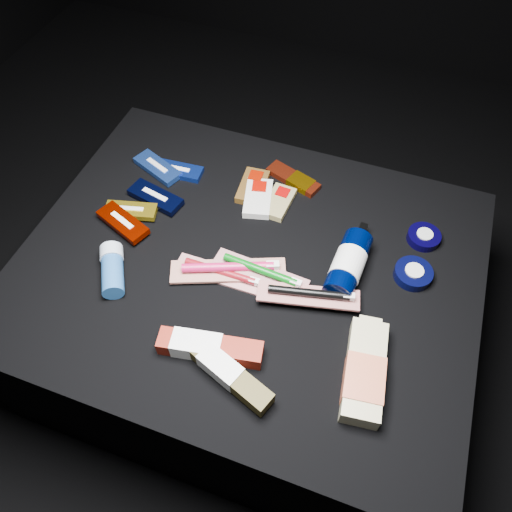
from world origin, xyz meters
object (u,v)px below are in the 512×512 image
(bodywash_bottle, at_px, (364,373))
(toothpaste_carton_red, at_px, (206,347))
(lotion_bottle, at_px, (348,265))
(deodorant_stick, at_px, (112,269))

(bodywash_bottle, bearing_deg, toothpaste_carton_red, -177.32)
(lotion_bottle, relative_size, toothpaste_carton_red, 1.00)
(deodorant_stick, distance_m, toothpaste_carton_red, 0.27)
(toothpaste_carton_red, bearing_deg, bodywash_bottle, -0.70)
(lotion_bottle, xyz_separation_m, bodywash_bottle, (0.08, -0.22, -0.01))
(bodywash_bottle, height_order, toothpaste_carton_red, bodywash_bottle)
(bodywash_bottle, bearing_deg, deodorant_stick, 168.32)
(lotion_bottle, bearing_deg, toothpaste_carton_red, -124.33)
(bodywash_bottle, xyz_separation_m, toothpaste_carton_red, (-0.29, -0.05, -0.00))
(bodywash_bottle, relative_size, toothpaste_carton_red, 1.03)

